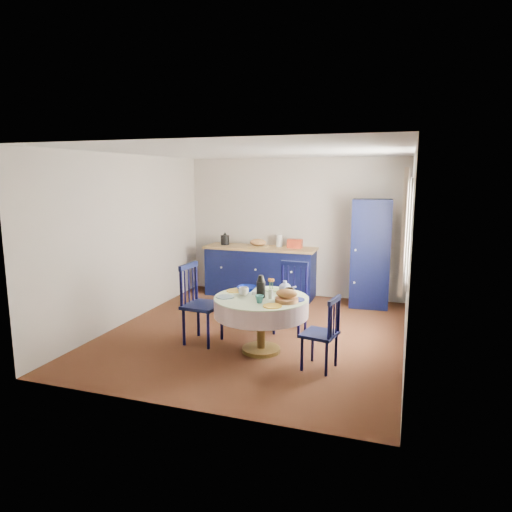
% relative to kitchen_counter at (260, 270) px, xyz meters
% --- Properties ---
extents(floor, '(4.50, 4.50, 0.00)m').
position_rel_kitchen_counter_xyz_m(floor, '(0.56, -1.96, -0.47)').
color(floor, black).
rests_on(floor, ground).
extents(ceiling, '(4.50, 4.50, 0.00)m').
position_rel_kitchen_counter_xyz_m(ceiling, '(0.56, -1.96, 2.03)').
color(ceiling, white).
rests_on(ceiling, wall_back).
extents(wall_back, '(4.00, 0.02, 2.50)m').
position_rel_kitchen_counter_xyz_m(wall_back, '(0.56, 0.29, 0.78)').
color(wall_back, beige).
rests_on(wall_back, floor).
extents(wall_left, '(0.02, 4.50, 2.50)m').
position_rel_kitchen_counter_xyz_m(wall_left, '(-1.44, -1.96, 0.78)').
color(wall_left, beige).
rests_on(wall_left, floor).
extents(wall_right, '(0.02, 4.50, 2.50)m').
position_rel_kitchen_counter_xyz_m(wall_right, '(2.56, -1.96, 0.78)').
color(wall_right, beige).
rests_on(wall_right, floor).
extents(window, '(0.10, 1.74, 1.45)m').
position_rel_kitchen_counter_xyz_m(window, '(2.51, -1.66, 1.06)').
color(window, white).
rests_on(window, wall_right).
extents(kitchen_counter, '(2.04, 0.65, 1.15)m').
position_rel_kitchen_counter_xyz_m(kitchen_counter, '(0.00, 0.00, 0.00)').
color(kitchen_counter, black).
rests_on(kitchen_counter, floor).
extents(pantry_cabinet, '(0.66, 0.49, 1.81)m').
position_rel_kitchen_counter_xyz_m(pantry_cabinet, '(1.96, -0.11, 0.43)').
color(pantry_cabinet, black).
rests_on(pantry_cabinet, floor).
extents(dining_table, '(1.17, 1.17, 0.99)m').
position_rel_kitchen_counter_xyz_m(dining_table, '(0.86, -2.61, 0.12)').
color(dining_table, '#553E18').
rests_on(dining_table, floor).
extents(chair_left, '(0.48, 0.50, 1.05)m').
position_rel_kitchen_counter_xyz_m(chair_left, '(-0.02, -2.54, 0.06)').
color(chair_left, black).
rests_on(chair_left, floor).
extents(chair_far, '(0.47, 0.45, 0.99)m').
position_rel_kitchen_counter_xyz_m(chair_far, '(1.02, -1.75, 0.03)').
color(chair_far, black).
rests_on(chair_far, floor).
extents(chair_right, '(0.43, 0.45, 0.86)m').
position_rel_kitchen_counter_xyz_m(chair_right, '(1.67, -2.89, -0.03)').
color(chair_right, black).
rests_on(chair_right, floor).
extents(mug_a, '(0.13, 0.13, 0.10)m').
position_rel_kitchen_counter_xyz_m(mug_a, '(0.61, -2.60, 0.29)').
color(mug_a, silver).
rests_on(mug_a, dining_table).
extents(mug_b, '(0.10, 0.10, 0.09)m').
position_rel_kitchen_counter_xyz_m(mug_b, '(0.91, -2.86, 0.28)').
color(mug_b, '#337A78').
rests_on(mug_b, dining_table).
extents(mug_c, '(0.12, 0.12, 0.09)m').
position_rel_kitchen_counter_xyz_m(mug_c, '(1.16, -2.42, 0.28)').
color(mug_c, black).
rests_on(mug_c, dining_table).
extents(mug_d, '(0.09, 0.09, 0.08)m').
position_rel_kitchen_counter_xyz_m(mug_d, '(0.72, -2.19, 0.28)').
color(mug_d, silver).
rests_on(mug_d, dining_table).
extents(cobalt_bowl, '(0.25, 0.25, 0.06)m').
position_rel_kitchen_counter_xyz_m(cobalt_bowl, '(0.58, -2.37, 0.27)').
color(cobalt_bowl, '#030F6B').
rests_on(cobalt_bowl, dining_table).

